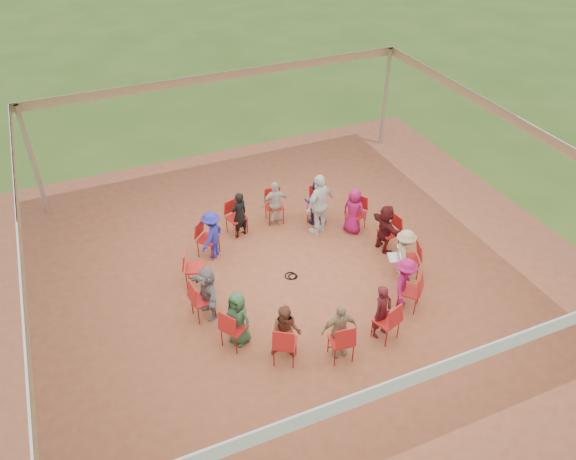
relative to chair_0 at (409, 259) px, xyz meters
name	(u,v)px	position (x,y,z in m)	size (l,w,h in m)	color
ground	(302,279)	(-2.21, 0.79, -0.45)	(80.00, 80.00, 0.00)	#37581B
dirt_patch	(302,279)	(-2.21, 0.79, -0.44)	(13.00, 13.00, 0.00)	brown
tent	(304,189)	(-2.21, 0.79, 1.92)	(10.33, 10.33, 3.00)	#B2B2B7
chair_0	(409,259)	(0.00, 0.00, 0.00)	(0.42, 0.44, 0.90)	#AD1918
chair_1	(389,232)	(0.12, 1.04, 0.00)	(0.42, 0.44, 0.90)	#AD1918
chair_2	(356,214)	(-0.21, 2.02, 0.00)	(0.42, 0.44, 0.90)	#AD1918
chair_3	(316,205)	(-0.95, 2.77, 0.00)	(0.42, 0.44, 0.90)	#AD1918
chair_4	(274,206)	(-1.93, 3.12, 0.00)	(0.42, 0.44, 0.90)	#AD1918
chair_5	(237,218)	(-2.97, 3.01, 0.00)	(0.42, 0.44, 0.90)	#AD1918
chair_6	(208,239)	(-3.86, 2.46, 0.00)	(0.42, 0.44, 0.90)	#AD1918
chair_7	(195,268)	(-4.42, 1.58, 0.00)	(0.42, 0.44, 0.90)	#AD1918
chair_8	(203,300)	(-4.54, 0.54, 0.00)	(0.42, 0.44, 0.90)	#AD1918
chair_9	(234,328)	(-4.20, -0.44, 0.00)	(0.42, 0.44, 0.90)	#AD1918
chair_10	(285,343)	(-3.47, -1.19, 0.00)	(0.42, 0.44, 0.90)	#AD1918
chair_11	(341,341)	(-2.49, -1.54, 0.00)	(0.42, 0.44, 0.90)	#AD1918
chair_12	(386,321)	(-1.45, -1.43, 0.00)	(0.42, 0.44, 0.90)	#AD1918
chair_13	(409,291)	(-0.56, -0.88, 0.00)	(0.42, 0.44, 0.90)	#AD1918
person_seated_0	(404,254)	(-0.11, 0.04, 0.16)	(0.78, 0.39, 1.21)	tan
person_seated_1	(385,228)	(0.01, 1.02, 0.16)	(1.12, 0.42, 1.21)	#451116
person_seated_2	(354,211)	(-0.32, 1.96, 0.16)	(0.59, 0.33, 1.21)	#8C114D
person_seated_3	(315,202)	(-1.01, 2.67, 0.16)	(0.59, 0.34, 1.21)	#241E45
person_seated_4	(276,204)	(-1.94, 3.00, 0.16)	(0.71, 0.36, 1.21)	#BAB5A6
person_seated_5	(239,215)	(-2.93, 2.90, 0.16)	(0.44, 0.29, 1.21)	black
person_seated_6	(212,235)	(-3.77, 2.38, 0.16)	(0.78, 0.39, 1.21)	#242699
person_seated_7	(208,292)	(-4.42, 0.56, 0.16)	(1.12, 0.42, 1.21)	slate
person_seated_8	(238,318)	(-4.10, -0.38, 0.16)	(0.59, 0.33, 1.21)	#2B5132
person_seated_9	(286,332)	(-3.41, -1.09, 0.16)	(0.59, 0.34, 1.21)	brown
person_seated_10	(339,330)	(-2.47, -1.42, 0.16)	(0.71, 0.36, 1.21)	tan
person_seated_11	(382,312)	(-1.49, -1.32, 0.16)	(0.44, 0.29, 1.21)	#451116
person_seated_12	(405,284)	(-0.65, -0.79, 0.16)	(0.78, 0.39, 1.21)	#8C114D
standing_person	(320,204)	(-1.10, 2.27, 0.36)	(0.95, 0.49, 1.62)	silver
cable_coil	(291,276)	(-2.40, 0.97, -0.43)	(0.34, 0.34, 0.03)	black
laptop	(397,255)	(-0.26, 0.09, 0.13)	(0.38, 0.43, 0.24)	#B7B7BC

